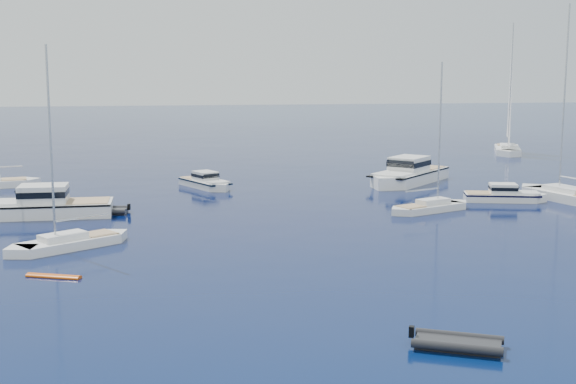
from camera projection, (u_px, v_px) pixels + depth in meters
The scene contains 12 objects.
ground at pixel (352, 338), 31.61m from camera, with size 400.00×400.00×0.00m, color #071E48.
motor_cruiser_centre at pixel (41, 216), 57.43m from camera, with size 3.52×11.49×3.02m, color silver, non-canonical shape.
motor_cruiser_far_r at pixel (504, 201), 63.95m from camera, with size 2.20×7.18×1.88m, color silver, non-canonical shape.
motor_cruiser_distant at pixel (407, 183), 74.00m from camera, with size 3.77×12.31×3.23m, color silver, non-canonical shape.
motor_cruiser_horizon at pixel (206, 188), 71.22m from camera, with size 2.24×7.31×1.92m, color silver, non-canonical shape.
sailboat_mid_r at pixel (569, 201), 64.08m from camera, with size 2.95×11.34×16.67m, color silver, non-canonical shape.
sailboat_mid_l at pixel (69, 248), 47.40m from camera, with size 2.26×8.67×12.75m, color white, non-canonical shape.
sailboat_centre at pixel (430, 211), 59.59m from camera, with size 2.08×8.02×11.79m, color silver, non-canonical shape.
sailboat_sails_far at pixel (507, 153), 100.16m from camera, with size 3.02×11.63×17.09m, color white, non-canonical shape.
tender_grey_near at pixel (458, 349), 30.40m from camera, with size 2.01×3.66×0.95m, color black, non-canonical shape.
tender_grey_far at pixel (101, 213), 58.65m from camera, with size 2.28×4.27×0.95m, color black, non-canonical shape.
kayak_orange at pixel (54, 277), 40.75m from camera, with size 0.56×2.99×0.30m, color #CA4A09, non-canonical shape.
Camera 1 is at (-7.43, -29.44, 10.93)m, focal length 48.26 mm.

